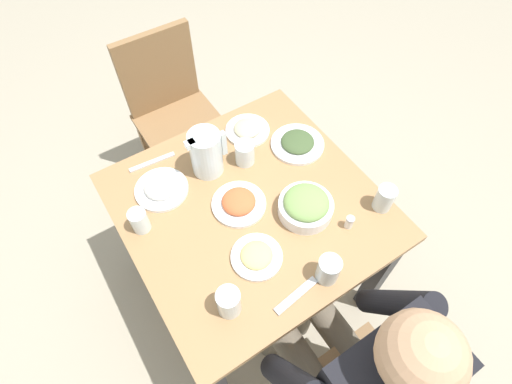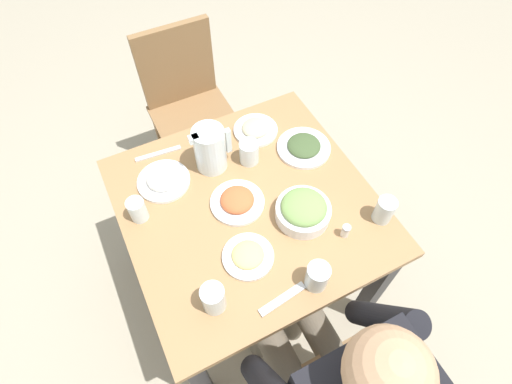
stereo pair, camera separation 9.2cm
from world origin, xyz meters
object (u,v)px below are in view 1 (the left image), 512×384
at_px(diner_near, 351,361).
at_px(plate_dolmas, 297,143).
at_px(water_pitcher, 206,153).
at_px(salad_bowl, 306,205).
at_px(plate_fries, 257,256).
at_px(plate_beans, 247,129).
at_px(salt_shaker, 349,222).
at_px(chair_far, 173,109).
at_px(water_glass_by_pitcher, 328,270).
at_px(water_glass_far_left, 139,221).
at_px(water_glass_center, 245,153).
at_px(plate_rice_curry, 239,203).
at_px(plate_yoghurt, 161,188).
at_px(water_glass_near_left, 229,302).
at_px(water_glass_far_right, 385,198).
at_px(dining_table, 250,220).

bearing_deg(diner_near, plate_dolmas, 65.56).
bearing_deg(water_pitcher, salad_bowl, -61.61).
height_order(salad_bowl, plate_fries, salad_bowl).
xyz_separation_m(diner_near, plate_fries, (-0.07, 0.42, 0.08)).
xyz_separation_m(plate_beans, salt_shaker, (0.06, -0.58, 0.01)).
xyz_separation_m(chair_far, water_glass_by_pitcher, (0.01, -1.19, 0.26)).
bearing_deg(water_glass_far_left, water_glass_center, 7.07).
bearing_deg(plate_rice_curry, water_glass_center, 51.68).
bearing_deg(plate_rice_curry, plate_yoghurt, 134.45).
bearing_deg(plate_rice_curry, water_glass_by_pitcher, -76.22).
distance_m(water_pitcher, plate_beans, 0.26).
relative_size(water_pitcher, water_glass_by_pitcher, 1.87).
relative_size(chair_far, plate_rice_curry, 4.40).
xyz_separation_m(plate_yoghurt, plate_fries, (0.15, -0.43, -0.01)).
bearing_deg(diner_near, water_glass_near_left, 125.99).
bearing_deg(salt_shaker, water_glass_near_left, -177.28).
bearing_deg(chair_far, diner_near, -93.03).
distance_m(water_glass_center, water_glass_by_pitcher, 0.56).
xyz_separation_m(plate_rice_curry, water_glass_by_pitcher, (0.10, -0.39, 0.03)).
relative_size(water_glass_far_left, water_glass_near_left, 0.86).
xyz_separation_m(diner_near, water_glass_far_left, (-0.35, 0.74, 0.11)).
bearing_deg(water_glass_by_pitcher, water_glass_center, 86.56).
bearing_deg(plate_yoghurt, water_glass_by_pitcher, -63.21).
height_order(plate_rice_curry, salt_shaker, salt_shaker).
distance_m(plate_yoghurt, water_glass_far_right, 0.82).
bearing_deg(plate_yoghurt, diner_near, -75.47).
relative_size(dining_table, water_glass_center, 9.32).
bearing_deg(salt_shaker, water_glass_far_right, -0.36).
relative_size(plate_dolmas, water_glass_far_right, 2.11).
xyz_separation_m(plate_dolmas, water_glass_by_pitcher, (-0.26, -0.51, 0.04)).
bearing_deg(chair_far, salad_bowl, -84.07).
xyz_separation_m(water_pitcher, plate_yoghurt, (-0.20, 0.00, -0.08)).
distance_m(dining_table, salt_shaker, 0.39).
bearing_deg(water_glass_center, diner_near, -98.49).
height_order(dining_table, plate_fries, plate_fries).
height_order(plate_rice_curry, water_glass_far_right, water_glass_far_right).
height_order(chair_far, plate_fries, chair_far).
bearing_deg(plate_yoghurt, plate_fries, -70.74).
bearing_deg(salad_bowl, plate_beans, 85.44).
distance_m(diner_near, water_glass_far_right, 0.56).
distance_m(chair_far, water_glass_by_pitcher, 1.22).
xyz_separation_m(chair_far, water_glass_near_left, (-0.31, -1.11, 0.26)).
distance_m(dining_table, water_pitcher, 0.31).
bearing_deg(salt_shaker, plate_beans, 95.68).
xyz_separation_m(water_pitcher, plate_rice_curry, (0.01, -0.21, -0.08)).
bearing_deg(diner_near, salt_shaker, 52.33).
bearing_deg(chair_far, plate_dolmas, -68.82).
xyz_separation_m(plate_yoghurt, water_glass_far_right, (0.64, -0.50, 0.03)).
bearing_deg(plate_yoghurt, salad_bowl, -42.97).
bearing_deg(diner_near, water_glass_by_pitcher, 70.56).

